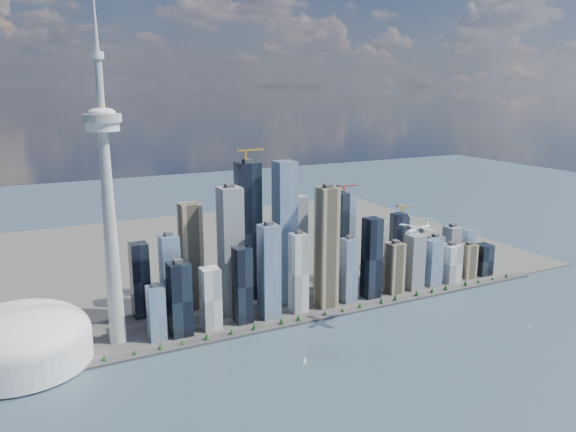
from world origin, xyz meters
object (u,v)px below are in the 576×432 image
needle_tower (108,198)px  dome_stadium (20,340)px  airplane (418,229)px  sailboat_west (305,360)px  sailboat_east (529,326)px

needle_tower → dome_stadium: 241.40m
needle_tower → airplane: needle_tower is taller
sailboat_west → airplane: bearing=-15.1°
airplane → sailboat_east: bearing=-45.7°
airplane → needle_tower: bearing=142.2°
needle_tower → sailboat_west: 381.92m
airplane → sailboat_west: 282.92m
dome_stadium → sailboat_west: (374.27, -182.29, -35.98)m
dome_stadium → airplane: size_ratio=2.83×
dome_stadium → sailboat_east: (773.81, -245.82, -36.21)m
sailboat_west → sailboat_east: (399.54, -63.53, -0.23)m
sailboat_west → sailboat_east: sailboat_west is taller
dome_stadium → sailboat_east: size_ratio=19.90×
needle_tower → dome_stadium: (-140.00, -10.00, -196.40)m
dome_stadium → airplane: airplane is taller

